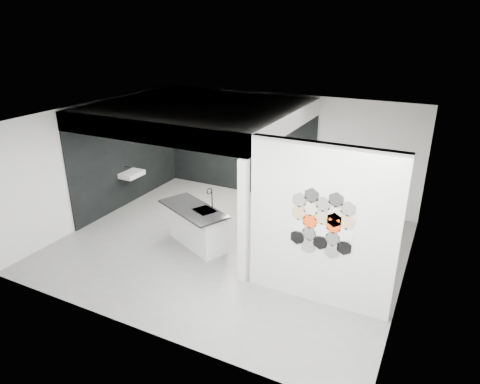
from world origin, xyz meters
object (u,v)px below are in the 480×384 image
(stockpot, at_px, (206,138))
(glass_vase, at_px, (286,150))
(utensil_cup, at_px, (212,141))
(partition_panel, at_px, (321,227))
(bottle_dark, at_px, (225,141))
(wall_basin, at_px, (132,174))
(kitchen_island, at_px, (197,225))
(glass_bowl, at_px, (286,151))
(kettle, at_px, (265,147))

(stockpot, bearing_deg, glass_vase, 0.00)
(stockpot, relative_size, utensil_cup, 2.44)
(partition_panel, xyz_separation_m, bottle_dark, (-3.87, 3.87, 0.01))
(wall_basin, relative_size, utensil_cup, 5.90)
(partition_panel, relative_size, utensil_cup, 27.54)
(bottle_dark, bearing_deg, kitchen_island, -72.37)
(glass_vase, bearing_deg, kitchen_island, -104.37)
(kitchen_island, relative_size, glass_bowl, 13.64)
(glass_vase, xyz_separation_m, utensil_cup, (-2.21, 0.00, -0.03))
(partition_panel, distance_m, kitchen_island, 3.12)
(utensil_cup, bearing_deg, kettle, 0.00)
(kitchen_island, xyz_separation_m, glass_vase, (0.80, 3.13, 0.95))
(glass_bowl, bearing_deg, bottle_dark, 180.00)
(kitchen_island, height_order, stockpot, stockpot)
(partition_panel, bearing_deg, wall_basin, 161.77)
(wall_basin, bearing_deg, kettle, 36.53)
(kitchen_island, xyz_separation_m, stockpot, (-1.61, 3.13, 0.97))
(kettle, bearing_deg, kitchen_island, -85.09)
(partition_panel, bearing_deg, kettle, 124.71)
(wall_basin, relative_size, bottle_dark, 3.45)
(kitchen_island, relative_size, glass_vase, 11.75)
(wall_basin, relative_size, glass_bowl, 4.53)
(stockpot, xyz_separation_m, utensil_cup, (0.20, 0.00, -0.05))
(partition_panel, xyz_separation_m, utensil_cup, (-4.29, 3.87, -0.03))
(partition_panel, xyz_separation_m, kettle, (-2.68, 3.87, -0.01))
(wall_basin, bearing_deg, glass_bowl, 31.35)
(partition_panel, xyz_separation_m, glass_bowl, (-2.08, 3.87, -0.03))
(wall_basin, xyz_separation_m, glass_vase, (3.39, 2.07, 0.55))
(bottle_dark, bearing_deg, glass_bowl, 0.00)
(kitchen_island, height_order, glass_vase, glass_vase)
(kettle, xyz_separation_m, bottle_dark, (-1.19, 0.00, 0.02))
(partition_panel, bearing_deg, glass_vase, 118.23)
(wall_basin, bearing_deg, bottle_dark, 52.30)
(partition_panel, distance_m, wall_basin, 5.78)
(kitchen_island, xyz_separation_m, bottle_dark, (-0.99, 3.13, 0.96))
(partition_panel, distance_m, kettle, 4.70)
(glass_vase, bearing_deg, wall_basin, -148.65)
(wall_basin, height_order, glass_bowl, glass_bowl)
(glass_bowl, xyz_separation_m, bottle_dark, (-1.79, 0.00, 0.04))
(partition_panel, distance_m, stockpot, 5.92)
(kitchen_island, height_order, utensil_cup, utensil_cup)
(kitchen_island, bearing_deg, kettle, 111.15)
(glass_vase, height_order, bottle_dark, bottle_dark)
(kettle, distance_m, utensil_cup, 1.61)
(stockpot, bearing_deg, wall_basin, -115.29)
(glass_bowl, height_order, bottle_dark, bottle_dark)
(wall_basin, bearing_deg, glass_vase, 31.35)
(bottle_dark, relative_size, utensil_cup, 1.71)
(utensil_cup, bearing_deg, partition_panel, -42.02)
(wall_basin, xyz_separation_m, utensil_cup, (1.18, 2.07, 0.52))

